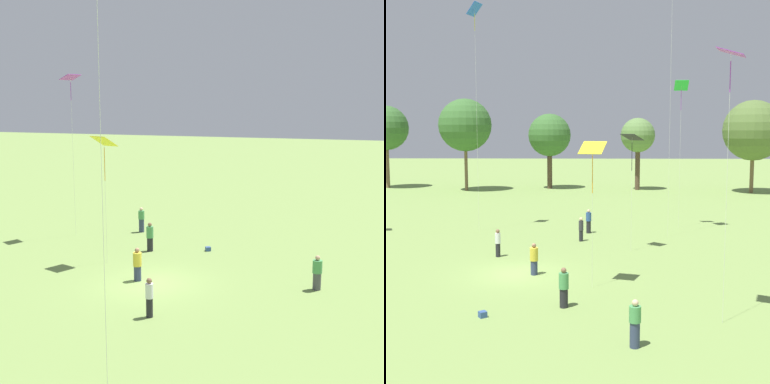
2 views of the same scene
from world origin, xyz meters
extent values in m
plane|color=#7A994C|center=(0.00, 0.00, 0.00)|extent=(240.00, 240.00, 0.00)
cylinder|color=brown|center=(-23.72, 43.14, 2.91)|extent=(0.57, 0.57, 5.82)
sphere|color=#38662D|center=(-23.72, 43.14, 8.06)|extent=(5.97, 5.97, 5.97)
cylinder|color=brown|center=(-12.26, 39.99, 2.94)|extent=(0.40, 0.40, 5.89)
sphere|color=#38662D|center=(-12.26, 39.99, 8.39)|extent=(6.69, 6.69, 6.69)
cylinder|color=brown|center=(-1.74, 42.82, 2.50)|extent=(0.66, 0.66, 5.00)
sphere|color=#38662D|center=(-1.74, 42.82, 7.11)|extent=(5.62, 5.62, 5.62)
cylinder|color=brown|center=(9.82, 41.51, 2.72)|extent=(0.63, 0.63, 5.44)
sphere|color=#5B7F42|center=(9.82, 41.51, 7.11)|extent=(4.44, 4.44, 4.44)
cylinder|color=brown|center=(23.67, 38.41, 2.47)|extent=(0.48, 0.48, 4.93)
sphere|color=#516B33|center=(23.67, 38.41, 7.72)|extent=(7.42, 7.42, 7.42)
cylinder|color=#232328|center=(2.73, -5.45, 0.42)|extent=(0.51, 0.51, 0.84)
cylinder|color=#4C9956|center=(2.73, -5.45, 1.19)|extent=(0.60, 0.60, 0.70)
sphere|color=brown|center=(2.73, -5.45, 1.66)|extent=(0.24, 0.24, 0.24)
cylinder|color=#232328|center=(-1.80, 3.86, 0.42)|extent=(0.36, 0.36, 0.84)
cylinder|color=white|center=(-1.80, 3.86, 1.15)|extent=(0.42, 0.42, 0.64)
sphere|color=brown|center=(-1.80, 3.86, 1.59)|extent=(0.24, 0.24, 0.24)
cylinder|color=#232328|center=(3.18, 8.64, 0.38)|extent=(0.34, 0.34, 0.76)
cylinder|color=#333338|center=(3.18, 8.64, 1.10)|extent=(0.40, 0.40, 0.68)
sphere|color=beige|center=(3.18, 8.64, 1.56)|extent=(0.24, 0.24, 0.24)
cylinder|color=#333D5B|center=(5.49, -9.72, 0.47)|extent=(0.44, 0.44, 0.93)
cylinder|color=#4C9956|center=(5.49, -9.72, 1.23)|extent=(0.52, 0.52, 0.59)
sphere|color=beige|center=(5.49, -9.72, 1.64)|extent=(0.24, 0.24, 0.24)
cylinder|color=#333D5B|center=(0.86, -0.18, 0.38)|extent=(0.50, 0.50, 0.77)
cylinder|color=gold|center=(0.86, -0.18, 1.12)|extent=(0.59, 0.59, 0.71)
sphere|color=brown|center=(0.86, -0.18, 1.60)|extent=(0.24, 0.24, 0.24)
cylinder|color=#232328|center=(3.68, 11.64, 0.46)|extent=(0.43, 0.43, 0.92)
cylinder|color=#2D5193|center=(3.68, 11.64, 1.24)|extent=(0.51, 0.51, 0.64)
sphere|color=beige|center=(3.68, 11.64, 1.68)|extent=(0.24, 0.24, 0.24)
cube|color=black|center=(6.45, 5.71, 7.27)|extent=(1.54, 1.53, 0.41)
cylinder|color=black|center=(6.45, 5.71, 6.06)|extent=(0.04, 0.04, 1.76)
cylinder|color=silver|center=(6.45, 5.71, 3.64)|extent=(0.01, 0.01, 7.27)
cube|color=purple|center=(9.21, -7.15, 10.63)|extent=(1.33, 1.36, 0.35)
cylinder|color=purple|center=(9.21, -7.15, 9.72)|extent=(0.04, 0.04, 1.17)
cylinder|color=silver|center=(9.21, -7.15, 5.32)|extent=(0.01, 0.01, 10.63)
cube|color=yellow|center=(3.96, -2.42, 6.87)|extent=(1.41, 1.32, 0.59)
cylinder|color=orange|center=(3.96, -2.42, 5.60)|extent=(0.04, 0.04, 1.84)
cylinder|color=silver|center=(3.96, -2.42, 3.43)|extent=(0.01, 0.01, 6.87)
cube|color=green|center=(10.79, 13.91, 11.14)|extent=(1.07, 0.81, 0.74)
cylinder|color=purple|center=(10.79, 13.91, 10.04)|extent=(0.04, 0.04, 1.58)
cylinder|color=silver|center=(10.79, 13.91, 5.57)|extent=(0.01, 0.01, 11.14)
cube|color=blue|center=(-4.75, 12.22, 16.56)|extent=(1.08, 1.32, 0.89)
cylinder|color=yellow|center=(-4.75, 12.22, 15.61)|extent=(0.04, 0.04, 1.21)
cylinder|color=silver|center=(-4.75, 12.22, 8.28)|extent=(0.01, 0.01, 16.56)
cylinder|color=silver|center=(9.45, 10.38, 9.80)|extent=(0.01, 0.01, 19.59)
cube|color=#33518C|center=(-0.56, -6.79, 0.13)|extent=(0.41, 0.41, 0.25)
camera|label=1|loc=(-11.34, 23.05, 8.82)|focal=50.00mm
camera|label=2|loc=(3.97, -28.02, 7.67)|focal=50.00mm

